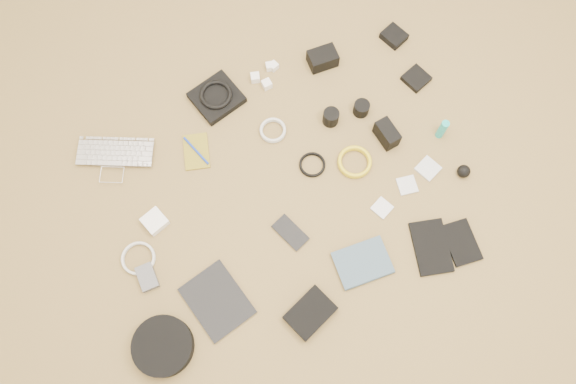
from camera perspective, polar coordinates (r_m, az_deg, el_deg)
name	(u,v)px	position (r m, az deg, el deg)	size (l,w,h in m)	color
laptop	(114,163)	(2.20, -17.23, 2.87)	(0.29, 0.20, 0.02)	silver
headphone_pouch	(217,98)	(2.23, -7.26, 9.49)	(0.17, 0.16, 0.03)	black
headphones	(216,95)	(2.21, -7.33, 9.78)	(0.13, 0.13, 0.02)	black
charger_a	(255,78)	(2.26, -3.35, 11.53)	(0.03, 0.03, 0.03)	white
charger_b	(274,66)	(2.29, -1.47, 12.66)	(0.03, 0.03, 0.03)	white
charger_c	(270,66)	(2.29, -1.86, 12.63)	(0.03, 0.03, 0.03)	white
charger_d	(267,84)	(2.25, -2.17, 10.88)	(0.03, 0.03, 0.03)	white
dslr_camera	(323,59)	(2.29, 3.54, 13.38)	(0.11, 0.08, 0.06)	black
lens_pouch	(394,36)	(2.40, 10.71, 15.29)	(0.08, 0.09, 0.03)	black
notebook_olive	(196,151)	(2.16, -9.29, 4.08)	(0.09, 0.14, 0.01)	olive
pen_blue	(196,151)	(2.15, -9.33, 4.17)	(0.01, 0.01, 0.14)	#1533B2
cable_white_a	(273,131)	(2.16, -1.54, 6.22)	(0.10, 0.10, 0.01)	silver
lens_a	(331,117)	(2.16, 4.38, 7.59)	(0.06, 0.06, 0.07)	black
lens_b	(361,108)	(2.20, 7.46, 8.43)	(0.06, 0.06, 0.06)	black
card_reader	(416,78)	(2.32, 12.89, 11.18)	(0.09, 0.09, 0.02)	black
power_brick	(155,221)	(2.08, -13.38, -2.92)	(0.08, 0.08, 0.03)	white
cable_white_b	(139,259)	(2.07, -14.92, -6.55)	(0.12, 0.12, 0.01)	silver
cable_black	(312,165)	(2.11, 2.48, 2.74)	(0.10, 0.10, 0.01)	black
cable_yellow	(354,163)	(2.12, 6.76, 2.98)	(0.13, 0.13, 0.01)	gold
flash	(387,134)	(2.15, 10.00, 5.83)	(0.06, 0.10, 0.08)	black
lens_cleaner	(442,129)	(2.19, 15.40, 6.16)	(0.03, 0.03, 0.10)	#1BAFAA
battery_charger	(147,277)	(2.05, -14.10, -8.40)	(0.06, 0.09, 0.03)	#555559
tablet	(217,301)	(2.00, -7.21, -10.90)	(0.18, 0.23, 0.01)	black
phone	(290,233)	(2.03, 0.24, -4.14)	(0.07, 0.13, 0.01)	black
filter_case_left	(382,208)	(2.08, 9.53, -1.60)	(0.06, 0.06, 0.01)	silver
filter_case_mid	(407,185)	(2.13, 12.00, 0.67)	(0.07, 0.07, 0.01)	silver
filter_case_right	(428,169)	(2.17, 14.04, 2.33)	(0.08, 0.08, 0.01)	silver
air_blower	(464,171)	(2.18, 17.42, 2.03)	(0.05, 0.05, 0.05)	black
headphone_case	(163,346)	(1.99, -12.58, -15.04)	(0.20, 0.20, 0.06)	black
drive_case	(310,313)	(1.96, 2.27, -12.18)	(0.16, 0.11, 0.04)	black
paperback	(370,282)	(2.01, 8.36, -9.00)	(0.14, 0.19, 0.02)	#3B5365
notebook_black_a	(431,247)	(2.08, 14.33, -5.44)	(0.12, 0.20, 0.01)	black
notebook_black_b	(461,242)	(2.11, 17.18, -4.92)	(0.10, 0.16, 0.01)	black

